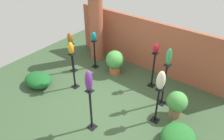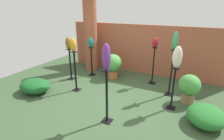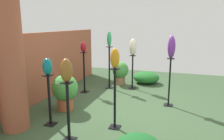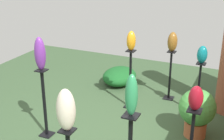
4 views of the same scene
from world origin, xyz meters
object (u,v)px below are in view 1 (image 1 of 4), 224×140
object	(u,v)px
pedestal_bronze	(73,59)
pedestal_ivory	(157,107)
art_vase_ruby	(156,48)
art_vase_amber	(71,48)
art_vase_violet	(89,81)
art_vase_ivory	(161,80)
art_vase_bronze	(70,38)
potted_plant_mid_left	(115,61)
pedestal_violet	(91,112)
brick_pillar	(96,26)
art_vase_jade	(169,57)
art_vase_teal	(94,36)
pedestal_ruby	(153,71)
potted_plant_walkway_edge	(177,103)
pedestal_amber	(74,72)
pedestal_teal	(95,55)
pedestal_jade	(164,87)

from	to	relation	value
pedestal_bronze	pedestal_ivory	world-z (taller)	pedestal_ivory
art_vase_ruby	art_vase_amber	xyz separation A→B (m)	(-1.81, -1.47, 0.03)
art_vase_violet	art_vase_ivory	xyz separation A→B (m)	(1.10, 1.13, -0.15)
art_vase_ruby	art_vase_bronze	bearing A→B (deg)	-160.52
pedestal_ivory	art_vase_ivory	bearing A→B (deg)	90.00
potted_plant_mid_left	pedestal_bronze	bearing A→B (deg)	-147.78
art_vase_amber	pedestal_bronze	bearing A→B (deg)	138.58
pedestal_violet	art_vase_violet	distance (m)	0.88
brick_pillar	art_vase_jade	size ratio (longest dim) A/B	5.61
art_vase_bronze	art_vase_ruby	size ratio (longest dim) A/B	1.30
art_vase_teal	art_vase_amber	bearing A→B (deg)	-77.73
pedestal_bronze	potted_plant_mid_left	distance (m)	1.38
pedestal_ruby	potted_plant_walkway_edge	world-z (taller)	pedestal_ruby
art_vase_teal	art_vase_amber	distance (m)	1.26
art_vase_teal	potted_plant_walkway_edge	xyz separation A→B (m)	(3.16, -0.50, -0.72)
pedestal_violet	art_vase_amber	xyz separation A→B (m)	(-1.48, 0.88, 0.80)
brick_pillar	potted_plant_walkway_edge	bearing A→B (deg)	-16.11
pedestal_ruby	pedestal_amber	xyz separation A→B (m)	(-1.81, -1.47, -0.00)
art_vase_ruby	potted_plant_mid_left	world-z (taller)	art_vase_ruby
pedestal_teal	art_vase_violet	distance (m)	2.89
art_vase_ruby	pedestal_amber	bearing A→B (deg)	-140.94
brick_pillar	potted_plant_mid_left	bearing A→B (deg)	-19.91
art_vase_teal	potted_plant_walkway_edge	distance (m)	3.28
art_vase_ruby	art_vase_amber	world-z (taller)	art_vase_amber
art_vase_ivory	potted_plant_mid_left	size ratio (longest dim) A/B	0.60
potted_plant_mid_left	pedestal_ivory	bearing A→B (deg)	-27.26
art_vase_ivory	potted_plant_walkway_edge	distance (m)	1.00
art_vase_amber	potted_plant_walkway_edge	bearing A→B (deg)	13.93
pedestal_teal	art_vase_violet	xyz separation A→B (m)	(1.74, -2.09, 0.95)
pedestal_ivory	art_vase_amber	bearing A→B (deg)	-174.34
pedestal_violet	pedestal_amber	xyz separation A→B (m)	(-1.48, 0.88, -0.00)
art_vase_violet	potted_plant_mid_left	size ratio (longest dim) A/B	0.64
pedestal_teal	brick_pillar	bearing A→B (deg)	123.47
pedestal_teal	pedestal_bronze	bearing A→B (deg)	-122.87
pedestal_ivory	potted_plant_walkway_edge	size ratio (longest dim) A/B	1.37
potted_plant_walkway_edge	art_vase_jade	bearing A→B (deg)	156.57
pedestal_ruby	art_vase_jade	distance (m)	1.26
art_vase_bronze	art_vase_violet	xyz separation A→B (m)	(2.15, -1.47, 0.20)
pedestal_amber	art_vase_amber	world-z (taller)	art_vase_amber
pedestal_violet	art_vase_ruby	distance (m)	2.49
art_vase_ruby	pedestal_ruby	bearing A→B (deg)	-90.00
pedestal_ivory	art_vase_violet	xyz separation A→B (m)	(-1.10, -1.13, 0.94)
pedestal_ivory	potted_plant_walkway_edge	world-z (taller)	pedestal_ivory
art_vase_teal	art_vase_jade	distance (m)	2.71
pedestal_ivory	art_vase_amber	distance (m)	2.73
art_vase_jade	art_vase_amber	distance (m)	2.59
pedestal_ivory	art_vase_bronze	size ratio (longest dim) A/B	2.64
pedestal_jade	art_vase_teal	distance (m)	2.75
brick_pillar	pedestal_violet	bearing A→B (deg)	-51.39
pedestal_ruby	pedestal_violet	xyz separation A→B (m)	(-0.33, -2.34, 0.00)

